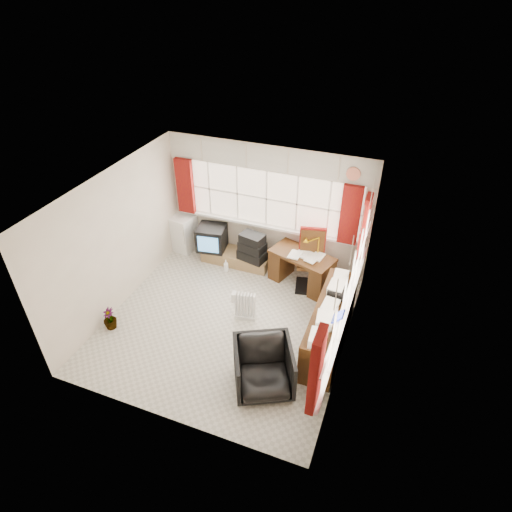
% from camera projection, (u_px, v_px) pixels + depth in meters
% --- Properties ---
extents(ground, '(4.00, 4.00, 0.00)m').
position_uv_depth(ground, '(227.00, 323.00, 7.41)').
color(ground, beige).
rests_on(ground, ground).
extents(room_walls, '(4.00, 4.00, 4.00)m').
position_uv_depth(room_walls, '(223.00, 252.00, 6.55)').
color(room_walls, beige).
rests_on(room_walls, ground).
extents(window_back, '(3.70, 0.12, 3.60)m').
position_uv_depth(window_back, '(266.00, 223.00, 8.36)').
color(window_back, beige).
rests_on(window_back, room_walls).
extents(window_right, '(0.12, 3.70, 3.60)m').
position_uv_depth(window_right, '(345.00, 309.00, 6.30)').
color(window_right, beige).
rests_on(window_right, room_walls).
extents(curtains, '(3.83, 3.83, 1.15)m').
position_uv_depth(curtains, '(298.00, 236.00, 7.01)').
color(curtains, maroon).
rests_on(curtains, room_walls).
extents(overhead_cabinets, '(3.98, 3.98, 0.48)m').
position_uv_depth(overhead_cabinets, '(305.00, 191.00, 6.58)').
color(overhead_cabinets, beige).
rests_on(overhead_cabinets, room_walls).
extents(desk, '(1.32, 0.93, 0.73)m').
position_uv_depth(desk, '(301.00, 268.00, 8.09)').
color(desk, '#482A11').
rests_on(desk, ground).
extents(desk_lamp, '(0.14, 0.12, 0.38)m').
position_uv_depth(desk_lamp, '(319.00, 242.00, 7.78)').
color(desk_lamp, '#EBB409').
rests_on(desk_lamp, desk).
extents(task_chair, '(0.59, 0.62, 1.19)m').
position_uv_depth(task_chair, '(311.00, 257.00, 7.95)').
color(task_chair, black).
rests_on(task_chair, ground).
extents(office_chair, '(1.11, 1.12, 0.77)m').
position_uv_depth(office_chair, '(264.00, 368.00, 6.11)').
color(office_chair, black).
rests_on(office_chair, ground).
extents(radiator, '(0.38, 0.21, 0.55)m').
position_uv_depth(radiator, '(245.00, 308.00, 7.39)').
color(radiator, white).
rests_on(radiator, ground).
extents(credenza, '(0.50, 2.00, 0.85)m').
position_uv_depth(credenza, '(330.00, 324.00, 6.83)').
color(credenza, '#482A11').
rests_on(credenza, ground).
extents(file_tray, '(0.32, 0.38, 0.12)m').
position_uv_depth(file_tray, '(339.00, 290.00, 6.87)').
color(file_tray, black).
rests_on(file_tray, credenza).
extents(tv_bench, '(1.40, 0.50, 0.25)m').
position_uv_depth(tv_bench, '(236.00, 257.00, 8.82)').
color(tv_bench, '#987A4C').
rests_on(tv_bench, ground).
extents(crt_tv, '(0.63, 0.60, 0.51)m').
position_uv_depth(crt_tv, '(212.00, 238.00, 8.72)').
color(crt_tv, black).
rests_on(crt_tv, tv_bench).
extents(hifi_stack, '(0.61, 0.46, 0.57)m').
position_uv_depth(hifi_stack, '(252.00, 248.00, 8.40)').
color(hifi_stack, black).
rests_on(hifi_stack, tv_bench).
extents(mini_fridge, '(0.53, 0.54, 0.78)m').
position_uv_depth(mini_fridge, '(184.00, 233.00, 9.09)').
color(mini_fridge, white).
rests_on(mini_fridge, ground).
extents(spray_bottle_a, '(0.14, 0.14, 0.27)m').
position_uv_depth(spray_bottle_a, '(226.00, 266.00, 8.55)').
color(spray_bottle_a, white).
rests_on(spray_bottle_a, ground).
extents(spray_bottle_b, '(0.10, 0.10, 0.18)m').
position_uv_depth(spray_bottle_b, '(247.00, 262.00, 8.72)').
color(spray_bottle_b, '#8CD2C9').
rests_on(spray_bottle_b, ground).
extents(flower_vase, '(0.29, 0.29, 0.41)m').
position_uv_depth(flower_vase, '(110.00, 319.00, 7.21)').
color(flower_vase, black).
rests_on(flower_vase, ground).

